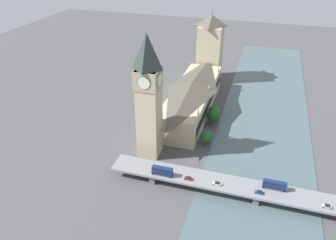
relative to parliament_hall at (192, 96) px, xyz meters
name	(u,v)px	position (x,y,z in m)	size (l,w,h in m)	color
ground_plane	(211,119)	(-15.80, 8.00, -12.05)	(600.00, 600.00, 0.00)	#4C4C4F
river_water	(263,127)	(-51.94, 8.00, -11.90)	(60.29, 360.00, 0.30)	#4C6066
parliament_hall	(192,96)	(0.00, 0.00, 0.00)	(26.06, 97.04, 24.27)	#C1B28E
clock_tower	(149,95)	(11.71, 58.52, 26.41)	(13.21, 13.21, 72.70)	#C1B28E
victoria_tower	(210,49)	(0.06, -62.39, 16.29)	(19.75, 19.75, 60.68)	#C1B28E
road_bridge	(257,191)	(-51.94, 79.28, -7.12)	(152.57, 13.53, 6.04)	slate
double_decker_bus_lead	(275,185)	(-59.55, 76.77, -3.45)	(11.53, 2.47, 4.63)	navy
double_decker_bus_mid	(162,171)	(-3.79, 82.85, -3.34)	(11.16, 2.60, 4.85)	navy
car_northbound_lead	(327,206)	(-83.11, 82.59, -5.29)	(4.19, 1.91, 1.45)	silver
car_northbound_mid	(259,192)	(-52.80, 82.18, -5.34)	(3.98, 1.86, 1.39)	navy
car_northbound_tail	(188,178)	(-17.61, 82.32, -5.27)	(4.08, 1.81, 1.49)	maroon
car_southbound_lead	(217,183)	(-32.28, 81.95, -5.30)	(4.52, 1.84, 1.43)	silver
tree_embankment_near	(214,111)	(-17.63, 7.74, -5.38)	(8.10, 8.10, 10.74)	brown
tree_embankment_mid	(207,137)	(-18.69, 40.04, -6.15)	(8.03, 8.03, 9.93)	brown
tree_embankment_far	(213,116)	(-18.15, 14.88, -5.08)	(8.57, 8.57, 11.27)	brown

